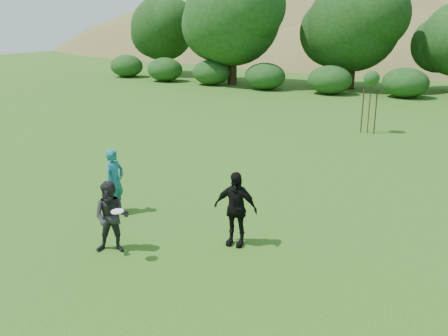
# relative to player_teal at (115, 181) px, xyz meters

# --- Properties ---
(ground) EXTENTS (120.00, 120.00, 0.00)m
(ground) POSITION_rel_player_teal_xyz_m (2.28, -1.08, -0.89)
(ground) COLOR #19470C
(ground) RESTS_ON ground
(player_teal) EXTENTS (0.43, 0.65, 1.77)m
(player_teal) POSITION_rel_player_teal_xyz_m (0.00, 0.00, 0.00)
(player_teal) COLOR #196472
(player_teal) RESTS_ON ground
(player_grey) EXTENTS (1.01, 0.94, 1.65)m
(player_grey) POSITION_rel_player_teal_xyz_m (1.56, -1.85, -0.06)
(player_grey) COLOR #252427
(player_grey) RESTS_ON ground
(player_black) EXTENTS (1.09, 0.57, 1.77)m
(player_black) POSITION_rel_player_teal_xyz_m (3.76, -0.15, -0.00)
(player_black) COLOR black
(player_black) RESTS_ON ground
(frisbee) EXTENTS (0.27, 0.27, 0.04)m
(frisbee) POSITION_rel_player_teal_xyz_m (2.00, -2.13, 0.26)
(frisbee) COLOR white
(frisbee) RESTS_ON ground
(sapling) EXTENTS (0.70, 0.70, 2.85)m
(sapling) POSITION_rel_player_teal_xyz_m (3.38, 13.31, 1.53)
(sapling) COLOR #3D2818
(sapling) RESTS_ON ground
(hillside) EXTENTS (150.00, 72.00, 52.00)m
(hillside) POSITION_rel_player_teal_xyz_m (1.72, 67.37, -12.86)
(hillside) COLOR olive
(hillside) RESTS_ON ground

